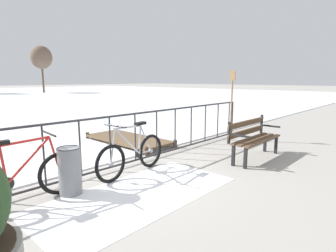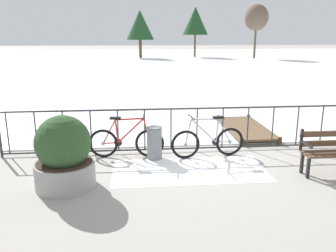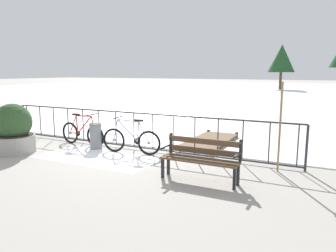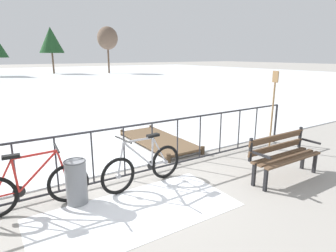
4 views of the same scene
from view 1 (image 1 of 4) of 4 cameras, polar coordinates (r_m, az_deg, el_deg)
ground_plane at (r=5.39m, az=-11.81°, el=-9.22°), size 160.00×160.00×0.00m
snow_patch at (r=4.30m, az=-6.20°, el=-14.04°), size 3.14×1.50×0.01m
railing_fence at (r=5.24m, az=-12.03°, el=-3.42°), size 9.06×0.06×1.07m
bicycle_near_railing at (r=5.07m, az=-7.45°, el=-5.96°), size 1.71×0.52×0.97m
bicycle_second at (r=4.34m, az=-28.25°, el=-9.80°), size 1.71×0.52×0.97m
park_bench at (r=6.26m, az=17.32°, el=-1.96°), size 1.60×0.48×0.89m
trash_bin at (r=4.43m, az=-19.87°, el=-8.74°), size 0.35×0.35×0.73m
oar_upright at (r=7.93m, az=13.18°, el=5.18°), size 0.04×0.16×1.98m
wooden_dock at (r=7.56m, az=-8.30°, el=-2.69°), size 1.10×2.65×0.20m
tree_far_west at (r=39.19m, az=-25.00°, el=12.86°), size 2.63×2.63×5.94m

